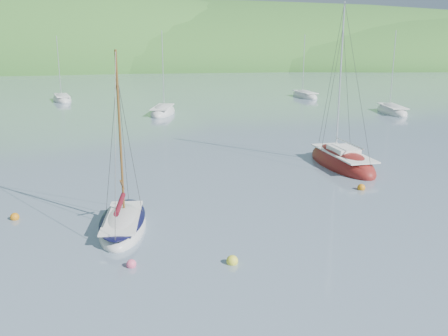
{
  "coord_description": "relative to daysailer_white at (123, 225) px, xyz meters",
  "views": [
    {
      "loc": [
        -1.37,
        -17.84,
        9.37
      ],
      "look_at": [
        1.94,
        8.0,
        2.49
      ],
      "focal_mm": 40.0,
      "sensor_mm": 36.0,
      "label": 1
    }
  ],
  "objects": [
    {
      "name": "distant_sloop_b",
      "position": [
        24.96,
        53.51,
        -0.04
      ],
      "size": [
        3.63,
        7.7,
        10.57
      ],
      "rotation": [
        0.0,
        0.0,
        0.14
      ],
      "color": "white",
      "rests_on": "ground"
    },
    {
      "name": "ground",
      "position": [
        3.43,
        -6.13,
        -0.22
      ],
      "size": [
        700.0,
        700.0,
        0.0
      ],
      "primitive_type": "plane",
      "color": "slate",
      "rests_on": "ground"
    },
    {
      "name": "mooring_buoys",
      "position": [
        4.22,
        -0.32,
        -0.1
      ],
      "size": [
        20.76,
        9.98,
        0.5
      ],
      "color": "yellow",
      "rests_on": "ground"
    },
    {
      "name": "distant_sloop_c",
      "position": [
        -12.61,
        53.74,
        -0.04
      ],
      "size": [
        4.44,
        7.67,
        10.35
      ],
      "rotation": [
        0.0,
        0.0,
        0.28
      ],
      "color": "white",
      "rests_on": "ground"
    },
    {
      "name": "daysailer_white",
      "position": [
        0.0,
        0.0,
        0.0
      ],
      "size": [
        2.51,
        6.22,
        9.43
      ],
      "rotation": [
        0.0,
        0.0,
        -0.04
      ],
      "color": "white",
      "rests_on": "ground"
    },
    {
      "name": "shoreline_hills",
      "position": [
        -6.23,
        166.3,
        -0.22
      ],
      "size": [
        690.0,
        135.0,
        56.0
      ],
      "color": "#32772D",
      "rests_on": "ground"
    },
    {
      "name": "distant_sloop_d",
      "position": [
        31.18,
        35.74,
        -0.03
      ],
      "size": [
        3.46,
        7.94,
        11.01
      ],
      "rotation": [
        0.0,
        0.0,
        -0.1
      ],
      "color": "white",
      "rests_on": "ground"
    },
    {
      "name": "distant_sloop_a",
      "position": [
        2.34,
        38.65,
        -0.03
      ],
      "size": [
        4.16,
        8.09,
        11.0
      ],
      "rotation": [
        0.0,
        0.0,
        -0.2
      ],
      "color": "white",
      "rests_on": "ground"
    },
    {
      "name": "sloop_red",
      "position": [
        15.4,
        10.81,
        0.02
      ],
      "size": [
        3.92,
        8.94,
        12.81
      ],
      "rotation": [
        0.0,
        0.0,
        0.11
      ],
      "color": "maroon",
      "rests_on": "ground"
    }
  ]
}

